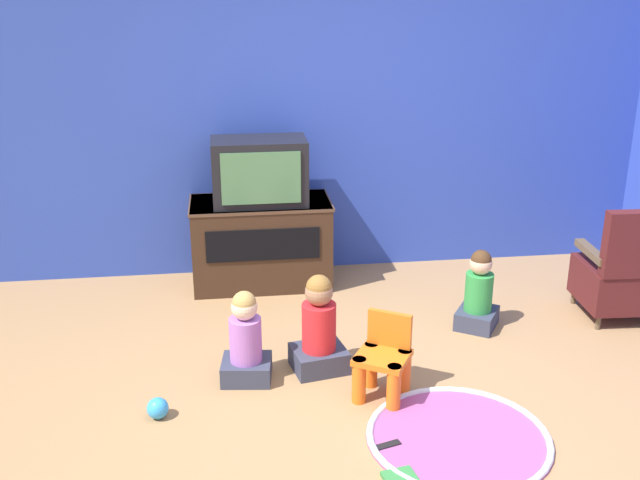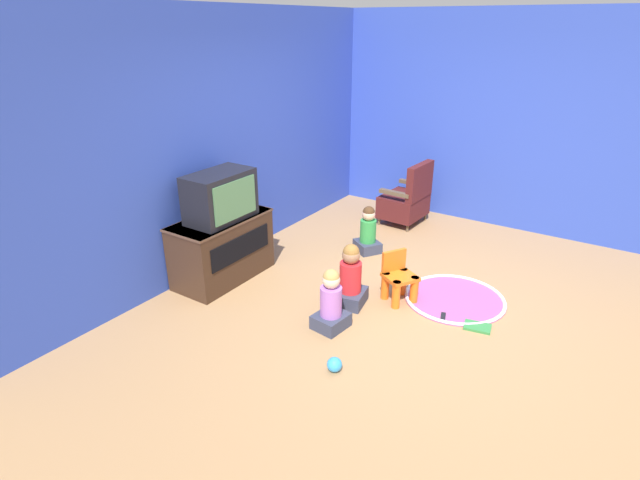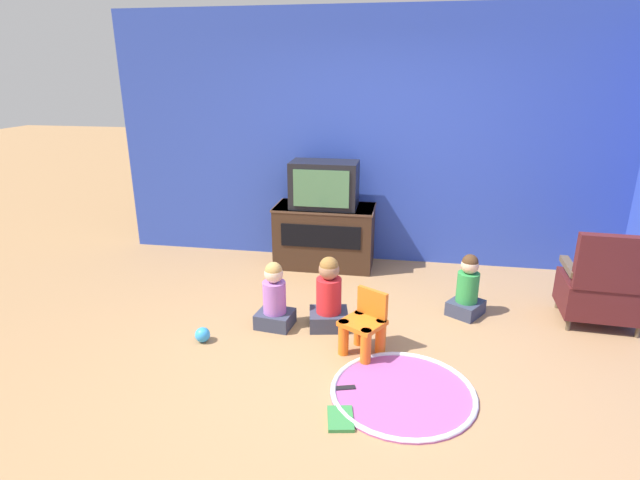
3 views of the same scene
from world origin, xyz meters
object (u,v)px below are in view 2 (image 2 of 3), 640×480
yellow_kid_chair (399,281)px  book (477,327)px  child_watching_center (350,279)px  tv_cabinet (222,247)px  child_watching_left (368,232)px  television (220,196)px  remote_control (443,317)px  black_armchair (407,200)px  child_watching_right (331,303)px  toy_ball (334,365)px

yellow_kid_chair → book: (-0.07, -0.83, -0.20)m
child_watching_center → tv_cabinet: bearing=89.8°
child_watching_left → television: bearing=90.1°
television → remote_control: size_ratio=4.58×
child_watching_center → remote_control: (0.25, -0.87, -0.27)m
television → yellow_kid_chair: (0.61, -1.75, -0.73)m
child_watching_center → book: child_watching_center is taller
television → yellow_kid_chair: bearing=-70.9°
remote_control → book: bearing=-103.9°
remote_control → black_armchair: bearing=16.3°
book → remote_control: book is taller
child_watching_left → tv_cabinet: bearing=89.1°
child_watching_left → child_watching_center: size_ratio=0.90×
tv_cabinet → child_watching_right: bearing=-97.0°
toy_ball → book: toy_ball is taller
television → child_watching_left: size_ratio=1.24×
yellow_kid_chair → child_watching_center: 0.50m
child_watching_center → remote_control: size_ratio=4.10×
yellow_kid_chair → book: bearing=-63.8°
toy_ball → book: bearing=-31.8°
television → black_armchair: 2.80m
black_armchair → remote_control: bearing=36.1°
book → child_watching_right: bearing=21.9°
television → child_watching_right: (-0.18, -1.45, -0.68)m
tv_cabinet → book: size_ratio=4.17×
television → child_watching_right: 1.62m
child_watching_center → remote_control: bearing=-85.1°
book → tv_cabinet: bearing=0.9°
black_armchair → child_watching_right: black_armchair is taller
tv_cabinet → child_watching_center: tv_cabinet is taller
child_watching_left → remote_control: (-0.93, -1.32, -0.24)m
toy_ball → black_armchair: bearing=15.0°
tv_cabinet → yellow_kid_chair: size_ratio=2.19×
child_watching_right → toy_ball: child_watching_right is taller
tv_cabinet → child_watching_left: tv_cabinet is taller
child_watching_right → child_watching_left: bearing=24.5°
toy_ball → child_watching_left: bearing=22.0°
child_watching_left → child_watching_center: (-1.18, -0.45, 0.03)m
yellow_kid_chair → child_watching_left: bearing=74.2°
yellow_kid_chair → toy_ball: bearing=-146.5°
television → toy_ball: (-0.70, -1.81, -0.88)m
yellow_kid_chair → child_watching_right: size_ratio=0.85×
remote_control → television: bearing=86.5°
child_watching_left → child_watching_right: size_ratio=0.98×
tv_cabinet → remote_control: 2.38m
child_watching_center → book: size_ratio=2.44×
toy_ball → book: (1.24, -0.77, -0.05)m
black_armchair → toy_ball: size_ratio=7.08×
child_watching_center → book: bearing=-88.6°
child_watching_left → book: size_ratio=2.20×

